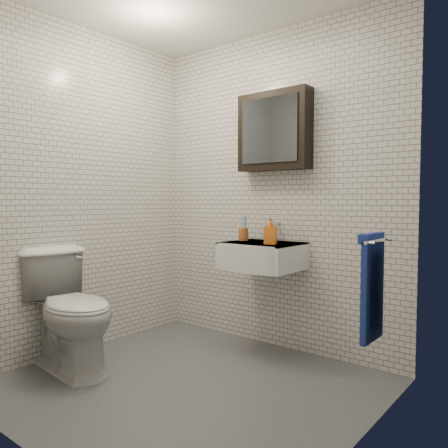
# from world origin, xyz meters

# --- Properties ---
(ground) EXTENTS (2.20, 2.00, 0.01)m
(ground) POSITION_xyz_m (0.00, 0.00, 0.01)
(ground) COLOR #494B51
(ground) RESTS_ON ground
(room_shell) EXTENTS (2.22, 2.02, 2.51)m
(room_shell) POSITION_xyz_m (0.00, 0.00, 1.47)
(room_shell) COLOR silver
(room_shell) RESTS_ON ground
(washbasin) EXTENTS (0.55, 0.50, 0.20)m
(washbasin) POSITION_xyz_m (0.05, 0.73, 0.76)
(washbasin) COLOR white
(washbasin) RESTS_ON room_shell
(faucet) EXTENTS (0.06, 0.20, 0.15)m
(faucet) POSITION_xyz_m (0.05, 0.93, 0.92)
(faucet) COLOR silver
(faucet) RESTS_ON washbasin
(mirror_cabinet) EXTENTS (0.60, 0.15, 0.60)m
(mirror_cabinet) POSITION_xyz_m (0.05, 0.93, 1.70)
(mirror_cabinet) COLOR black
(mirror_cabinet) RESTS_ON room_shell
(towel_rail) EXTENTS (0.09, 0.30, 0.58)m
(towel_rail) POSITION_xyz_m (1.04, 0.35, 0.72)
(towel_rail) COLOR silver
(towel_rail) RESTS_ON room_shell
(toothbrush_cup) EXTENTS (0.10, 0.10, 0.22)m
(toothbrush_cup) POSITION_xyz_m (-0.16, 0.82, 0.91)
(toothbrush_cup) COLOR #AB5E2A
(toothbrush_cup) RESTS_ON washbasin
(soap_bottle) EXTENTS (0.11, 0.11, 0.19)m
(soap_bottle) POSITION_xyz_m (0.17, 0.70, 0.94)
(soap_bottle) COLOR orange
(soap_bottle) RESTS_ON washbasin
(toilet) EXTENTS (0.86, 0.55, 0.83)m
(toilet) POSITION_xyz_m (-0.80, -0.32, 0.42)
(toilet) COLOR white
(toilet) RESTS_ON ground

